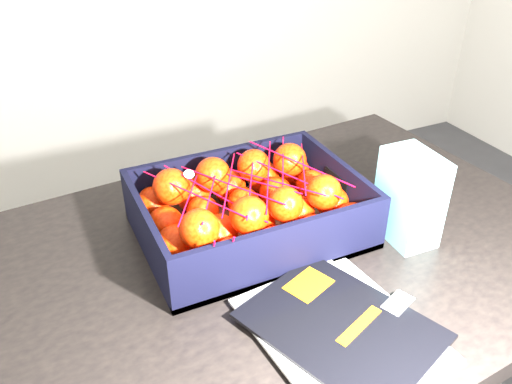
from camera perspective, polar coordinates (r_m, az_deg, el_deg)
name	(u,v)px	position (r m, az deg, el deg)	size (l,w,h in m)	color
table	(271,291)	(1.06, 1.63, -10.60)	(1.26, 0.90, 0.75)	black
magazine_stack	(340,328)	(0.85, 9.09, -14.33)	(0.29, 0.34, 0.02)	silver
produce_crate	(249,218)	(1.03, -0.71, -2.81)	(0.42, 0.31, 0.11)	brown
clementine_heap	(249,206)	(1.01, -0.74, -1.49)	(0.40, 0.30, 0.12)	#FF2905
mesh_net	(248,184)	(0.98, -0.92, 0.83)	(0.34, 0.28, 0.10)	red
retail_carton	(410,197)	(1.03, 16.27, -0.57)	(0.08, 0.12, 0.18)	silver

